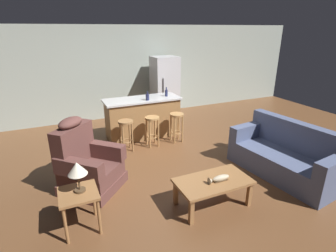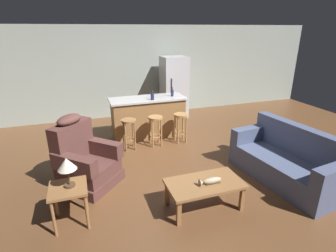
% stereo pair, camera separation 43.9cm
% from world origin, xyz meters
% --- Properties ---
extents(ground_plane, '(12.00, 12.00, 0.00)m').
position_xyz_m(ground_plane, '(0.00, 0.00, 0.00)').
color(ground_plane, brown).
extents(back_wall, '(12.00, 0.05, 2.60)m').
position_xyz_m(back_wall, '(0.00, 3.12, 1.30)').
color(back_wall, '#939E93').
rests_on(back_wall, ground_plane).
extents(coffee_table, '(1.10, 0.60, 0.42)m').
position_xyz_m(coffee_table, '(0.05, -1.63, 0.36)').
color(coffee_table, olive).
rests_on(coffee_table, ground_plane).
extents(fish_figurine, '(0.34, 0.10, 0.10)m').
position_xyz_m(fish_figurine, '(0.11, -1.68, 0.46)').
color(fish_figurine, '#4C3823').
rests_on(fish_figurine, coffee_table).
extents(couch, '(1.07, 1.99, 0.94)m').
position_xyz_m(couch, '(1.75, -1.39, 0.34)').
color(couch, '#4C5675').
rests_on(couch, ground_plane).
extents(recliner_near_lamp, '(1.19, 1.19, 1.20)m').
position_xyz_m(recliner_near_lamp, '(-1.56, -0.39, 0.42)').
color(recliner_near_lamp, brown).
rests_on(recliner_near_lamp, ground_plane).
extents(end_table, '(0.48, 0.48, 0.56)m').
position_xyz_m(end_table, '(-1.79, -1.35, 0.46)').
color(end_table, olive).
rests_on(end_table, ground_plane).
extents(table_lamp, '(0.24, 0.24, 0.41)m').
position_xyz_m(table_lamp, '(-1.76, -1.33, 0.87)').
color(table_lamp, '#4C3823').
rests_on(table_lamp, end_table).
extents(kitchen_island, '(1.80, 0.70, 0.95)m').
position_xyz_m(kitchen_island, '(0.00, 1.35, 0.48)').
color(kitchen_island, olive).
rests_on(kitchen_island, ground_plane).
extents(bar_stool_left, '(0.32, 0.32, 0.68)m').
position_xyz_m(bar_stool_left, '(-0.59, 0.72, 0.47)').
color(bar_stool_left, olive).
rests_on(bar_stool_left, ground_plane).
extents(bar_stool_middle, '(0.32, 0.32, 0.68)m').
position_xyz_m(bar_stool_middle, '(0.01, 0.72, 0.47)').
color(bar_stool_middle, '#A87A47').
rests_on(bar_stool_middle, ground_plane).
extents(bar_stool_right, '(0.32, 0.32, 0.68)m').
position_xyz_m(bar_stool_right, '(0.60, 0.72, 0.47)').
color(bar_stool_right, '#A87A47').
rests_on(bar_stool_right, ground_plane).
extents(refrigerator, '(0.70, 0.69, 1.76)m').
position_xyz_m(refrigerator, '(1.10, 2.55, 0.88)').
color(refrigerator, '#B7B7BC').
rests_on(refrigerator, ground_plane).
extents(bottle_tall_green, '(0.08, 0.08, 0.21)m').
position_xyz_m(bottle_tall_green, '(0.07, 1.16, 1.03)').
color(bottle_tall_green, '#23284C').
rests_on(bottle_tall_green, kitchen_island).
extents(bottle_short_amber, '(0.07, 0.07, 0.22)m').
position_xyz_m(bottle_short_amber, '(0.61, 1.32, 1.03)').
color(bottle_short_amber, '#23284C').
rests_on(bottle_short_amber, kitchen_island).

